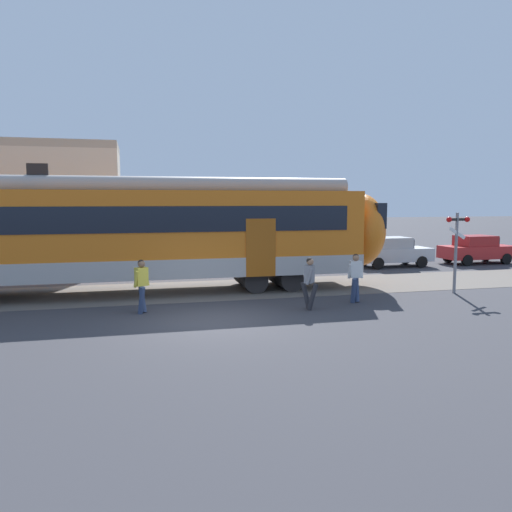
% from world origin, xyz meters
% --- Properties ---
extents(ground_plane, '(160.00, 160.00, 0.00)m').
position_xyz_m(ground_plane, '(0.00, 0.00, 0.00)').
color(ground_plane, '#38383D').
extents(pedestrian_yellow, '(0.51, 0.71, 1.67)m').
position_xyz_m(pedestrian_yellow, '(-1.97, 1.62, 0.96)').
color(pedestrian_yellow, navy).
rests_on(pedestrian_yellow, ground).
extents(pedestrian_grey, '(0.48, 0.67, 1.67)m').
position_xyz_m(pedestrian_grey, '(3.19, 0.92, 0.96)').
color(pedestrian_grey, '#28282D').
rests_on(pedestrian_grey, ground).
extents(pedestrian_white, '(0.60, 0.62, 1.67)m').
position_xyz_m(pedestrian_white, '(5.07, 1.59, 0.96)').
color(pedestrian_white, navy).
rests_on(pedestrian_white, ground).
extents(parked_car_silver, '(4.03, 1.82, 1.54)m').
position_xyz_m(parked_car_silver, '(10.90, 9.69, 0.78)').
color(parked_car_silver, '#B7BABF').
rests_on(parked_car_silver, ground).
extents(parked_car_red, '(4.05, 1.85, 1.54)m').
position_xyz_m(parked_car_red, '(16.08, 9.77, 0.78)').
color(parked_car_red, '#B22323').
rests_on(parked_car_red, ground).
extents(crossing_signal, '(0.96, 0.22, 3.00)m').
position_xyz_m(crossing_signal, '(9.44, 2.33, 2.01)').
color(crossing_signal, gray).
rests_on(crossing_signal, ground).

